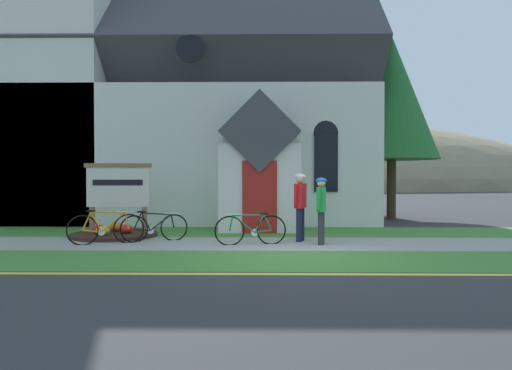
{
  "coord_description": "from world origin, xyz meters",
  "views": [
    {
      "loc": [
        -0.67,
        -9.41,
        1.63
      ],
      "look_at": [
        -0.84,
        3.05,
        1.41
      ],
      "focal_mm": 31.53,
      "sensor_mm": 36.0,
      "label": 1
    }
  ],
  "objects": [
    {
      "name": "ground",
      "position": [
        0.0,
        4.0,
        0.0
      ],
      "size": [
        140.0,
        140.0,
        0.0
      ],
      "primitive_type": "plane",
      "color": "#333335"
    },
    {
      "name": "sidewalk_slab",
      "position": [
        -3.0,
        1.51,
        0.01
      ],
      "size": [
        32.0,
        2.16,
        0.01
      ],
      "primitive_type": "cube",
      "color": "#99968E",
      "rests_on": "ground"
    },
    {
      "name": "grass_verge",
      "position": [
        -3.0,
        -0.66,
        0.0
      ],
      "size": [
        32.0,
        2.18,
        0.01
      ],
      "primitive_type": "cube",
      "color": "#427F33",
      "rests_on": "ground"
    },
    {
      "name": "church_lawn",
      "position": [
        -3.0,
        3.86,
        0.0
      ],
      "size": [
        24.0,
        2.54,
        0.01
      ],
      "primitive_type": "cube",
      "color": "#427F33",
      "rests_on": "ground"
    },
    {
      "name": "curb_paint_stripe",
      "position": [
        -3.0,
        -1.9,
        0.0
      ],
      "size": [
        28.0,
        0.16,
        0.01
      ],
      "primitive_type": "cube",
      "color": "yellow",
      "rests_on": "ground"
    },
    {
      "name": "church_building",
      "position": [
        -3.53,
        8.81,
        4.43
      ],
      "size": [
        13.04,
        9.86,
        12.44
      ],
      "color": "silver",
      "rests_on": "ground"
    },
    {
      "name": "church_sign",
      "position": [
        -4.71,
        3.13,
        1.32
      ],
      "size": [
        1.86,
        0.2,
        2.01
      ],
      "color": "#7F6047",
      "rests_on": "ground"
    },
    {
      "name": "flower_bed",
      "position": [
        -4.72,
        2.76,
        0.08
      ],
      "size": [
        2.31,
        2.31,
        0.34
      ],
      "color": "#382319",
      "rests_on": "ground"
    },
    {
      "name": "bicycle_black",
      "position": [
        -3.41,
        1.9,
        0.36
      ],
      "size": [
        1.6,
        0.61,
        0.8
      ],
      "color": "black",
      "rests_on": "ground"
    },
    {
      "name": "bicycle_green",
      "position": [
        -4.47,
        1.41,
        0.39
      ],
      "size": [
        1.73,
        0.6,
        0.86
      ],
      "color": "black",
      "rests_on": "ground"
    },
    {
      "name": "bicycle_orange",
      "position": [
        -0.94,
        1.35,
        0.37
      ],
      "size": [
        1.72,
        0.35,
        0.79
      ],
      "color": "black",
      "rests_on": "ground"
    },
    {
      "name": "cyclist_in_orange_jersey",
      "position": [
        0.3,
        1.92,
        1.01
      ],
      "size": [
        0.36,
        0.74,
        1.72
      ],
      "color": "#191E38",
      "rests_on": "ground"
    },
    {
      "name": "cyclist_in_blue_jersey",
      "position": [
        0.75,
        1.38,
        0.94
      ],
      "size": [
        0.3,
        0.68,
        1.62
      ],
      "color": "#2D2D33",
      "rests_on": "ground"
    },
    {
      "name": "roadside_conifer",
      "position": [
        4.36,
        8.11,
        4.67
      ],
      "size": [
        3.57,
        3.57,
        7.06
      ],
      "color": "#3D2D1E",
      "rests_on": "ground"
    },
    {
      "name": "distant_hill",
      "position": [
        0.07,
        63.58,
        0.0
      ],
      "size": [
        92.38,
        55.87,
        21.17
      ],
      "primitive_type": "ellipsoid",
      "color": "#847A5B",
      "rests_on": "ground"
    }
  ]
}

